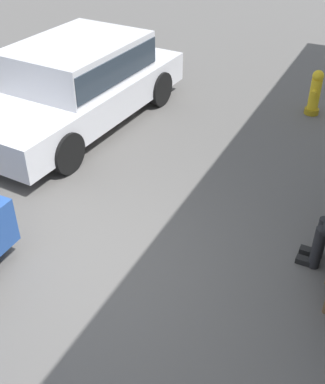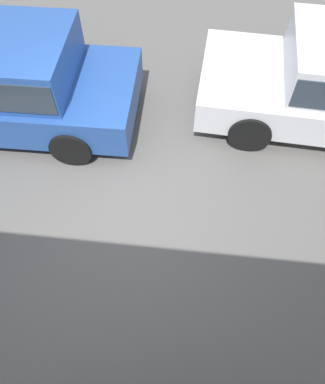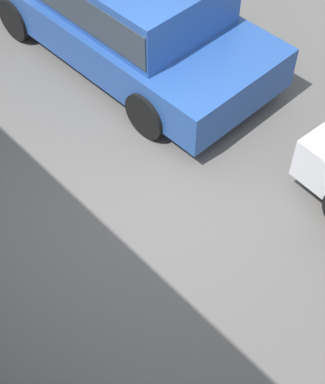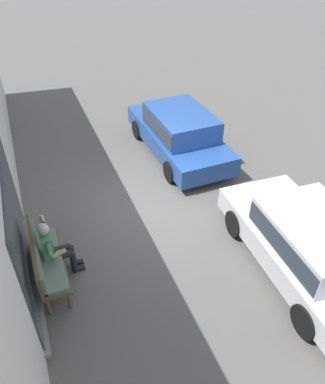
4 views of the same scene
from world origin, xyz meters
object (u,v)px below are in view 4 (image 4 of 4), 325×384
(person_on_phone, at_px, (54,247))
(parked_car_near, at_px, (310,243))
(bench, at_px, (44,259))
(parked_car_mid, at_px, (179,131))

(person_on_phone, relative_size, parked_car_near, 0.31)
(bench, xyz_separation_m, person_on_phone, (0.12, -0.23, 0.12))
(bench, bearing_deg, parked_car_near, -108.59)
(person_on_phone, bearing_deg, parked_car_near, -110.65)
(bench, distance_m, person_on_phone, 0.28)
(bench, relative_size, person_on_phone, 1.32)
(bench, relative_size, parked_car_mid, 0.42)
(parked_car_near, height_order, parked_car_mid, parked_car_mid)
(bench, height_order, parked_car_mid, parked_car_mid)
(bench, distance_m, parked_car_mid, 5.72)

